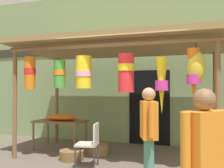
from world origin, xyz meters
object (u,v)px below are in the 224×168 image
at_px(display_table, 60,123).
at_px(wicker_basket_by_table, 72,155).
at_px(customer_foreground, 205,158).
at_px(folding_chair, 91,141).
at_px(wicker_basket_spare, 98,149).
at_px(flower_heap_on_table, 62,117).
at_px(shopper_by_bananas, 149,129).

bearing_deg(display_table, wicker_basket_by_table, -48.32).
bearing_deg(customer_foreground, folding_chair, 133.32).
bearing_deg(wicker_basket_spare, flower_heap_on_table, 166.58).
distance_m(wicker_basket_spare, shopper_by_bananas, 2.42).
relative_size(display_table, shopper_by_bananas, 0.80).
height_order(folding_chair, wicker_basket_by_table, folding_chair).
height_order(wicker_basket_spare, customer_foreground, customer_foreground).
bearing_deg(flower_heap_on_table, customer_foreground, -45.56).
bearing_deg(shopper_by_bananas, display_table, 143.55).
height_order(folding_chair, customer_foreground, customer_foreground).
relative_size(wicker_basket_spare, shopper_by_bananas, 0.29).
relative_size(wicker_basket_spare, customer_foreground, 0.30).
bearing_deg(shopper_by_bananas, flower_heap_on_table, 142.59).
bearing_deg(display_table, flower_heap_on_table, 61.32).
bearing_deg(wicker_basket_by_table, customer_foreground, -43.90).
xyz_separation_m(folding_chair, wicker_basket_spare, (-0.25, 1.02, -0.38)).
xyz_separation_m(customer_foreground, shopper_by_bananas, (-0.81, 1.49, 0.01)).
height_order(wicker_basket_spare, shopper_by_bananas, shopper_by_bananas).
bearing_deg(shopper_by_bananas, wicker_basket_by_table, 149.79).
height_order(flower_heap_on_table, shopper_by_bananas, shopper_by_bananas).
xyz_separation_m(display_table, wicker_basket_spare, (1.11, -0.21, -0.52)).
height_order(wicker_basket_by_table, customer_foreground, customer_foreground).
bearing_deg(folding_chair, customer_foreground, -46.68).
distance_m(wicker_basket_by_table, wicker_basket_spare, 0.73).
xyz_separation_m(display_table, shopper_by_bananas, (2.62, -1.94, 0.26)).
height_order(display_table, flower_heap_on_table, flower_heap_on_table).
distance_m(flower_heap_on_table, customer_foreground, 4.87).
height_order(customer_foreground, shopper_by_bananas, shopper_by_bananas).
bearing_deg(customer_foreground, shopper_by_bananas, 118.54).
bearing_deg(folding_chair, wicker_basket_spare, 103.74).
height_order(folding_chair, shopper_by_bananas, shopper_by_bananas).
xyz_separation_m(display_table, folding_chair, (1.36, -1.23, -0.13)).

